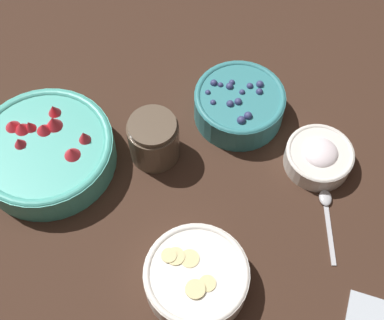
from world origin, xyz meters
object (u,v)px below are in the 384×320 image
(bowl_strawberries, at_px, (46,150))
(bowl_blueberries, at_px, (240,103))
(bowl_cream, at_px, (320,156))
(jar_chocolate, at_px, (154,140))
(bowl_bananas, at_px, (197,277))

(bowl_strawberries, bearing_deg, bowl_blueberries, -168.73)
(bowl_cream, bearing_deg, bowl_blueberries, -43.01)
(bowl_cream, bearing_deg, bowl_strawberries, -5.78)
(bowl_blueberries, bearing_deg, bowl_cream, 136.99)
(bowl_cream, height_order, jar_chocolate, jar_chocolate)
(bowl_cream, distance_m, jar_chocolate, 0.30)
(bowl_strawberries, xyz_separation_m, bowl_cream, (-0.48, 0.05, -0.01))
(bowl_blueberries, xyz_separation_m, bowl_bananas, (0.11, 0.32, -0.00))
(bowl_strawberries, xyz_separation_m, bowl_blueberries, (-0.36, -0.07, -0.00))
(bowl_bananas, height_order, bowl_cream, bowl_bananas)
(bowl_strawberries, distance_m, bowl_bananas, 0.35)
(bowl_strawberries, distance_m, bowl_cream, 0.49)
(bowl_strawberries, bearing_deg, jar_chocolate, -179.94)
(bowl_blueberries, distance_m, jar_chocolate, 0.18)
(bowl_strawberries, relative_size, jar_chocolate, 2.64)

